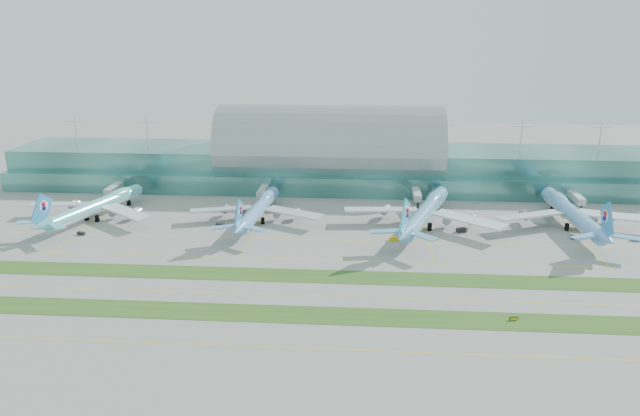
# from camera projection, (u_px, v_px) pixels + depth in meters

# --- Properties ---
(ground) EXTENTS (700.00, 700.00, 0.00)m
(ground) POSITION_uv_depth(u_px,v_px,m) (308.00, 278.00, 216.13)
(ground) COLOR gray
(ground) RESTS_ON ground
(terminal) EXTENTS (340.00, 69.10, 36.00)m
(terminal) POSITION_uv_depth(u_px,v_px,m) (330.00, 159.00, 335.01)
(terminal) COLOR #3D7A75
(terminal) RESTS_ON ground
(grass_strip_near) EXTENTS (420.00, 12.00, 0.08)m
(grass_strip_near) POSITION_uv_depth(u_px,v_px,m) (300.00, 315.00, 189.38)
(grass_strip_near) COLOR #2D591E
(grass_strip_near) RESTS_ON ground
(grass_strip_far) EXTENTS (420.00, 12.00, 0.08)m
(grass_strip_far) POSITION_uv_depth(u_px,v_px,m) (309.00, 276.00, 218.03)
(grass_strip_far) COLOR #2D591E
(grass_strip_far) RESTS_ON ground
(taxiline_a) EXTENTS (420.00, 0.35, 0.01)m
(taxiline_a) POSITION_uv_depth(u_px,v_px,m) (292.00, 348.00, 170.29)
(taxiline_a) COLOR yellow
(taxiline_a) RESTS_ON ground
(taxiline_b) EXTENTS (420.00, 0.35, 0.01)m
(taxiline_b) POSITION_uv_depth(u_px,v_px,m) (304.00, 295.00, 202.76)
(taxiline_b) COLOR yellow
(taxiline_b) RESTS_ON ground
(taxiline_c) EXTENTS (420.00, 0.35, 0.01)m
(taxiline_c) POSITION_uv_depth(u_px,v_px,m) (313.00, 259.00, 233.32)
(taxiline_c) COLOR yellow
(taxiline_c) RESTS_ON ground
(taxiline_d) EXTENTS (420.00, 0.35, 0.01)m
(taxiline_d) POSITION_uv_depth(u_px,v_px,m) (317.00, 240.00, 254.33)
(taxiline_d) COLOR yellow
(taxiline_d) RESTS_ON ground
(airliner_a) EXTENTS (61.49, 71.19, 19.99)m
(airliner_a) POSITION_uv_depth(u_px,v_px,m) (97.00, 205.00, 280.11)
(airliner_a) COLOR #62CBD8
(airliner_a) RESTS_ON ground
(airliner_b) EXTENTS (61.04, 69.54, 19.13)m
(airliner_b) POSITION_uv_depth(u_px,v_px,m) (259.00, 208.00, 276.74)
(airliner_b) COLOR #68A1E6
(airliner_b) RESTS_ON ground
(airliner_c) EXTENTS (67.61, 78.50, 22.21)m
(airliner_c) POSITION_uv_depth(u_px,v_px,m) (425.00, 211.00, 268.93)
(airliner_c) COLOR #5FA6D2
(airliner_c) RESTS_ON ground
(airliner_d) EXTENTS (68.85, 78.17, 21.52)m
(airliner_d) POSITION_uv_depth(u_px,v_px,m) (572.00, 212.00, 267.92)
(airliner_d) COLOR #68A8E6
(airliner_d) RESTS_ON ground
(gse_a) EXTENTS (3.17, 2.08, 1.30)m
(gse_a) POSITION_uv_depth(u_px,v_px,m) (60.00, 221.00, 275.44)
(gse_a) COLOR orange
(gse_a) RESTS_ON ground
(gse_b) EXTENTS (3.56, 2.36, 1.30)m
(gse_b) POSITION_uv_depth(u_px,v_px,m) (81.00, 233.00, 259.87)
(gse_b) COLOR black
(gse_b) RESTS_ON ground
(gse_c) EXTENTS (4.15, 2.86, 1.60)m
(gse_c) POSITION_uv_depth(u_px,v_px,m) (220.00, 225.00, 270.15)
(gse_c) COLOR black
(gse_c) RESTS_ON ground
(gse_d) EXTENTS (3.74, 1.85, 1.53)m
(gse_d) POSITION_uv_depth(u_px,v_px,m) (251.00, 227.00, 267.30)
(gse_d) COLOR black
(gse_d) RESTS_ON ground
(gse_e) EXTENTS (3.82, 2.58, 1.51)m
(gse_e) POSITION_uv_depth(u_px,v_px,m) (394.00, 239.00, 252.93)
(gse_e) COLOR gold
(gse_e) RESTS_ON ground
(gse_f) EXTENTS (4.31, 2.92, 1.81)m
(gse_f) POSITION_uv_depth(u_px,v_px,m) (461.00, 230.00, 263.33)
(gse_f) COLOR black
(gse_f) RESTS_ON ground
(gse_g) EXTENTS (4.03, 2.42, 1.44)m
(gse_g) POSITION_uv_depth(u_px,v_px,m) (576.00, 237.00, 254.82)
(gse_g) COLOR black
(gse_g) RESTS_ON ground
(gse_h) EXTENTS (3.70, 2.43, 1.46)m
(gse_h) POSITION_uv_depth(u_px,v_px,m) (636.00, 239.00, 253.03)
(gse_h) COLOR black
(gse_h) RESTS_ON ground
(taxiway_sign_east) EXTENTS (2.69, 0.84, 1.14)m
(taxiway_sign_east) POSITION_uv_depth(u_px,v_px,m) (514.00, 319.00, 185.68)
(taxiway_sign_east) COLOR black
(taxiway_sign_east) RESTS_ON ground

